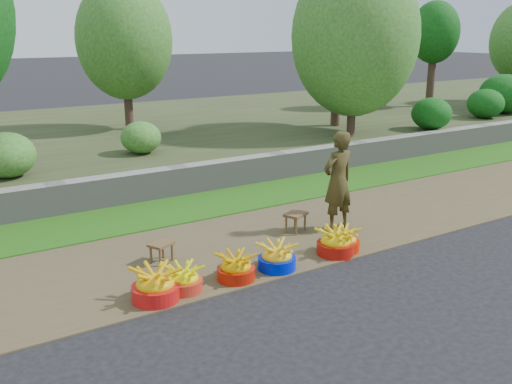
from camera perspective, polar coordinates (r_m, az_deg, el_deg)
ground_plane at (r=7.47m, az=5.64°, el=-7.84°), size 120.00×120.00×0.00m
dirt_shoulder at (r=8.41m, az=0.42°, el=-4.89°), size 80.00×2.50×0.02m
grass_verge at (r=10.06m, az=-5.73°, el=-1.36°), size 80.00×1.50×0.04m
retaining_wall at (r=10.73m, az=-7.80°, el=1.09°), size 80.00×0.35×0.55m
earth_bank at (r=15.23m, az=-15.54°, el=5.00°), size 80.00×10.00×0.50m
vegetation at (r=13.98m, az=-0.37°, el=14.51°), size 32.74×7.06×4.48m
basin_a at (r=6.68m, az=-10.04°, el=-9.28°), size 0.55×0.55×0.41m
basin_b at (r=6.87m, az=-7.26°, el=-8.73°), size 0.45×0.45×0.34m
basin_c at (r=7.11m, az=-2.03°, el=-7.65°), size 0.48×0.48×0.36m
basin_d at (r=7.40m, az=2.09°, el=-6.61°), size 0.50×0.50×0.37m
basin_e at (r=7.94m, az=7.96°, el=-5.10°), size 0.52×0.52×0.39m
basin_f at (r=8.08m, az=8.68°, el=-4.88°), size 0.47×0.47×0.35m
stool_left at (r=7.67m, az=-9.45°, el=-5.41°), size 0.38×0.34×0.27m
stool_right at (r=8.69m, az=3.99°, el=-2.50°), size 0.41×0.37×0.30m
vendor_woman at (r=8.72m, az=8.19°, el=1.09°), size 0.59×0.42×1.54m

